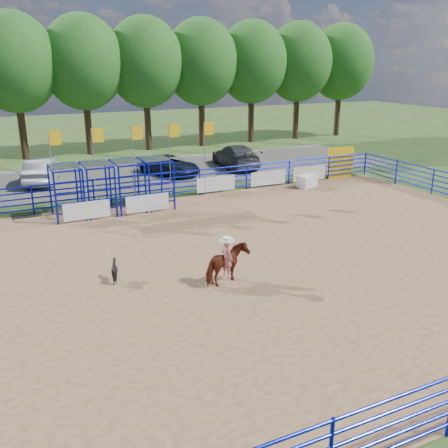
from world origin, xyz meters
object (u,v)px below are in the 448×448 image
at_px(calf, 115,271).
at_px(car_c, 170,165).
at_px(announcer_table, 307,181).
at_px(car_d, 236,156).
at_px(horse_and_rider, 227,261).
at_px(car_b, 42,170).

distance_m(calf, car_c, 17.12).
relative_size(announcer_table, car_d, 0.26).
height_order(announcer_table, horse_and_rider, horse_and_rider).
bearing_deg(car_b, car_c, -172.79).
height_order(announcer_table, car_b, car_b).
xyz_separation_m(horse_and_rider, car_c, (4.13, 17.25, -0.19)).
bearing_deg(horse_and_rider, car_d, 62.19).
bearing_deg(calf, announcer_table, -91.73).
bearing_deg(horse_and_rider, announcer_table, 44.61).
bearing_deg(announcer_table, car_c, 132.10).
height_order(horse_and_rider, car_d, horse_and_rider).
relative_size(car_b, car_d, 0.88).
xyz_separation_m(calf, car_d, (12.69, 15.69, 0.41)).
relative_size(horse_and_rider, car_c, 0.52).
height_order(calf, car_b, car_b).
bearing_deg(horse_and_rider, car_b, 101.89).
height_order(car_c, car_d, car_d).
xyz_separation_m(calf, car_b, (-0.46, 16.53, 0.41)).
bearing_deg(car_b, announcer_table, 165.89).
height_order(horse_and_rider, calf, horse_and_rider).
relative_size(calf, car_b, 0.16).
bearing_deg(car_d, announcer_table, 106.05).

